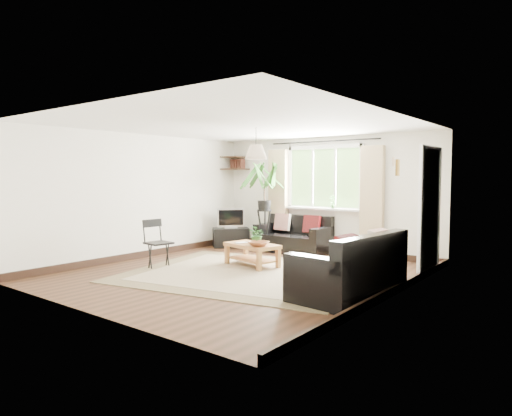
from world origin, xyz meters
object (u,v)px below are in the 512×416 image
Objects in this scene: sofa_right at (349,266)px; folding_chair at (159,244)px; palm_stand at (264,206)px; coffee_table at (252,255)px; tv_stand at (231,237)px; sofa_back at (293,235)px.

sofa_right is 3.46m from folding_chair.
folding_chair is at bearing -97.22° from palm_stand.
coffee_table is 1.25× the size of tv_stand.
coffee_table is at bearing -81.80° from sofa_back.
sofa_right reaches higher than coffee_table.
palm_stand is 2.27× the size of folding_chair.
sofa_right is 2.37m from coffee_table.
palm_stand is at bearing -162.83° from sofa_back.
tv_stand is at bearing 140.20° from coffee_table.
sofa_right is 1.74× the size of coffee_table.
palm_stand is (-3.11, 2.30, 0.54)m from sofa_right.
tv_stand is at bearing -174.75° from palm_stand.
palm_stand is 2.69m from folding_chair.
sofa_right is at bearing -36.52° from palm_stand.
tv_stand is (-1.75, 1.46, 0.01)m from coffee_table.
sofa_back is 0.82× the size of palm_stand.
coffee_table is (-2.23, 0.76, -0.20)m from sofa_right.
coffee_table is 1.63m from folding_chair.
folding_chair is (-3.44, -0.32, 0.01)m from sofa_right.
folding_chair reaches higher than tv_stand.
tv_stand is 0.42× the size of palm_stand.
palm_stand is (0.88, 0.08, 0.73)m from tv_stand.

